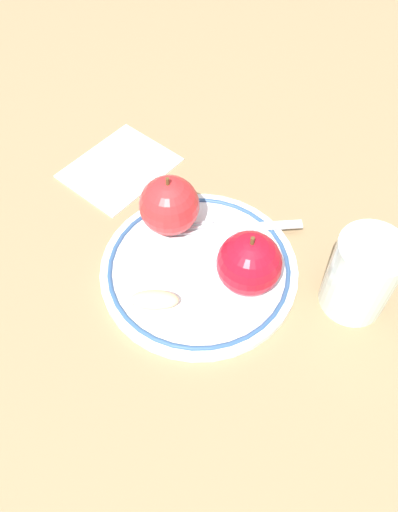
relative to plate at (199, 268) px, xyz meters
The scene contains 8 objects.
ground_plane 0.01m from the plate, 124.53° to the left, with size 2.00×2.00×0.00m, color #927651.
plate is the anchor object (origin of this frame).
apple_red_whole 0.08m from the plate, 105.75° to the left, with size 0.08×0.08×0.09m.
apple_second_whole 0.09m from the plate, 112.26° to the right, with size 0.08×0.08×0.09m.
apple_slice_front 0.08m from the plate, ahead, with size 0.06×0.03×0.02m, color beige.
fork 0.08m from the plate, behind, with size 0.13×0.14×0.00m.
drinking_glass 0.19m from the plate, 115.32° to the left, with size 0.08×0.08×0.11m, color silver.
napkin_folded 0.22m from the plate, 109.56° to the right, with size 0.15×0.12×0.01m, color white.
Camera 1 is at (0.28, 0.21, 0.52)m, focal length 35.00 mm.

